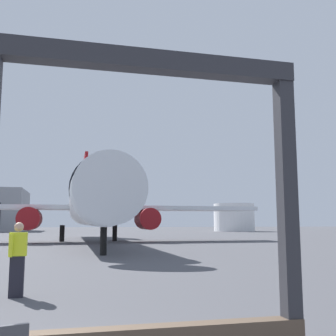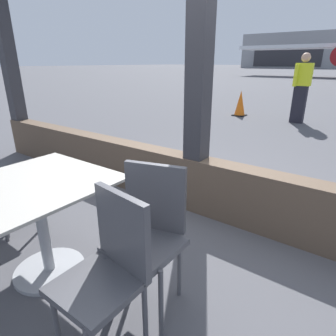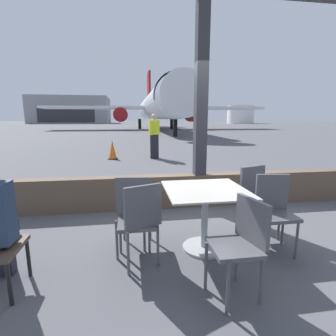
{
  "view_description": "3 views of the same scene",
  "coord_description": "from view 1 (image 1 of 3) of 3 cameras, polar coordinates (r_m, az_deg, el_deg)",
  "views": [
    {
      "loc": [
        0.89,
        -4.67,
        1.73
      ],
      "look_at": [
        5.12,
        12.81,
        4.14
      ],
      "focal_mm": 43.54,
      "sensor_mm": 36.0,
      "label": 1
    },
    {
      "loc": [
        1.44,
        -2.46,
        1.53
      ],
      "look_at": [
        -0.06,
        -0.42,
        0.58
      ],
      "focal_mm": 30.44,
      "sensor_mm": 36.0,
      "label": 2
    },
    {
      "loc": [
        -1.22,
        -4.35,
        1.58
      ],
      "look_at": [
        -0.7,
        -0.84,
        0.88
      ],
      "focal_mm": 27.15,
      "sensor_mm": 36.0,
      "label": 3
    }
  ],
  "objects": [
    {
      "name": "airplane",
      "position": [
        35.99,
        -10.71,
        -4.96
      ],
      "size": [
        31.17,
        34.66,
        10.2
      ],
      "color": "silver",
      "rests_on": "ground"
    },
    {
      "name": "ground_plane",
      "position": [
        44.71,
        -14.93,
        -9.6
      ],
      "size": [
        220.0,
        220.0,
        0.0
      ],
      "primitive_type": "plane",
      "color": "#4C4C51"
    },
    {
      "name": "fuel_storage_tank",
      "position": [
        82.41,
        9.23,
        -6.85
      ],
      "size": [
        7.99,
        7.99,
        5.43
      ],
      "primitive_type": "cylinder",
      "color": "white",
      "rests_on": "ground"
    },
    {
      "name": "ground_crew_worker",
      "position": [
        10.44,
        -20.32,
        -11.74
      ],
      "size": [
        0.4,
        0.48,
        1.74
      ],
      "color": "black",
      "rests_on": "ground"
    }
  ]
}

